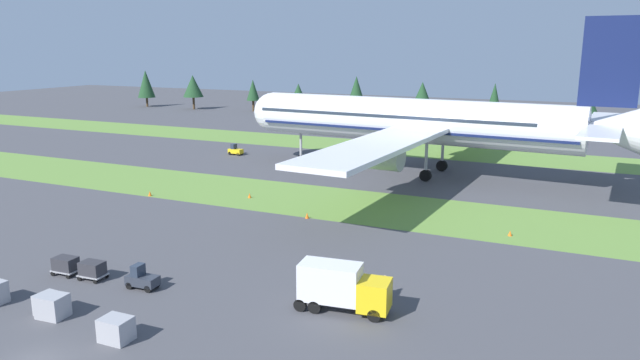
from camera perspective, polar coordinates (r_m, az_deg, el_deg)
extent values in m
cube|color=olive|center=(73.83, 0.09, -2.07)|extent=(320.00, 14.73, 0.01)
cube|color=olive|center=(112.03, 8.93, 2.96)|extent=(320.00, 14.73, 0.01)
cylinder|color=white|center=(89.63, 8.82, 5.77)|extent=(49.58, 9.95, 6.67)
sphere|color=white|center=(100.54, -4.58, 6.64)|extent=(6.54, 6.54, 6.54)
cone|color=white|center=(84.52, 26.39, 4.49)|extent=(8.81, 6.88, 6.34)
cube|color=#141E4C|center=(89.78, 8.80, 5.03)|extent=(48.39, 10.00, 0.36)
cube|color=#283342|center=(90.58, 7.04, 6.43)|extent=(43.59, 9.61, 0.44)
cube|color=white|center=(70.33, 5.62, 3.36)|extent=(10.00, 33.48, 0.60)
cylinder|color=#A3A3A8|center=(75.66, 6.23, 2.34)|extent=(5.04, 3.98, 3.67)
cube|color=white|center=(107.71, 13.93, 6.37)|extent=(10.00, 33.48, 0.60)
cylinder|color=#A3A3A8|center=(103.53, 12.53, 4.97)|extent=(5.04, 3.98, 3.67)
cube|color=white|center=(76.54, 25.70, 4.19)|extent=(5.17, 12.28, 0.42)
cube|color=white|center=(92.43, 26.27, 5.43)|extent=(5.17, 12.28, 0.42)
cube|color=#141E4C|center=(83.91, 26.56, 10.27)|extent=(7.06, 1.19, 11.34)
cylinder|color=#A3A3A8|center=(98.29, -1.88, 4.01)|extent=(0.44, 0.44, 6.57)
cylinder|color=black|center=(98.85, -1.87, 2.13)|extent=(1.23, 0.50, 1.20)
cylinder|color=#A3A3A8|center=(85.24, 10.35, 2.51)|extent=(0.44, 0.44, 6.32)
cylinder|color=black|center=(85.85, 10.26, 0.44)|extent=(1.74, 0.71, 1.70)
cylinder|color=#A3A3A8|center=(92.77, 11.90, 3.28)|extent=(0.44, 0.44, 6.32)
cylinder|color=black|center=(93.34, 11.81, 1.37)|extent=(1.74, 0.71, 1.70)
cube|color=#2D333D|center=(49.89, -16.93, -9.35)|extent=(2.67, 1.44, 0.77)
cube|color=#283342|center=(49.82, -17.35, -8.38)|extent=(0.76, 1.13, 0.90)
cylinder|color=black|center=(49.90, -15.68, -9.74)|extent=(0.61, 0.23, 0.60)
cylinder|color=black|center=(49.11, -16.46, -10.17)|extent=(0.61, 0.23, 0.60)
cylinder|color=black|center=(50.97, -17.34, -9.36)|extent=(0.61, 0.23, 0.60)
cylinder|color=black|center=(50.19, -18.13, -9.78)|extent=(0.61, 0.23, 0.60)
cube|color=#A3A3A8|center=(53.16, -21.29, -8.62)|extent=(2.28, 1.62, 0.10)
cube|color=#2D2D33|center=(52.95, -21.34, -8.01)|extent=(2.00, 1.42, 1.10)
cylinder|color=black|center=(53.17, -20.10, -8.75)|extent=(0.41, 0.14, 0.40)
cylinder|color=black|center=(52.23, -21.10, -9.23)|extent=(0.41, 0.14, 0.40)
cylinder|color=black|center=(54.24, -21.44, -8.43)|extent=(0.41, 0.14, 0.40)
cylinder|color=black|center=(53.32, -22.45, -8.89)|extent=(0.41, 0.14, 0.40)
cube|color=#A3A3A8|center=(55.09, -23.54, -8.06)|extent=(2.28, 1.62, 0.10)
cube|color=#2D2D33|center=(54.89, -23.59, -7.48)|extent=(2.00, 1.42, 1.10)
cylinder|color=black|center=(55.05, -22.39, -8.20)|extent=(0.41, 0.14, 0.40)
cylinder|color=black|center=(54.15, -23.40, -8.64)|extent=(0.41, 0.14, 0.40)
cylinder|color=black|center=(56.18, -23.63, -7.89)|extent=(0.41, 0.14, 0.40)
cylinder|color=black|center=(55.29, -24.64, -8.32)|extent=(0.41, 0.14, 0.40)
cube|color=yellow|center=(43.14, 5.35, -11.13)|extent=(2.45, 2.54, 2.20)
cube|color=#283342|center=(42.77, 6.77, -10.74)|extent=(0.32, 2.07, 0.97)
cube|color=silver|center=(43.68, 1.01, -9.90)|extent=(4.73, 2.80, 2.80)
cylinder|color=black|center=(44.45, 5.89, -11.95)|extent=(0.99, 0.41, 0.96)
cylinder|color=black|center=(42.68, 5.31, -13.03)|extent=(0.99, 0.41, 0.96)
cylinder|color=black|center=(45.48, 0.27, -11.27)|extent=(0.99, 0.41, 0.96)
cylinder|color=black|center=(43.75, -0.54, -12.29)|extent=(0.99, 0.41, 0.96)
cylinder|color=black|center=(45.80, -1.09, -11.09)|extent=(0.99, 0.41, 0.96)
cylinder|color=black|center=(44.09, -1.96, -12.10)|extent=(0.99, 0.41, 0.96)
cube|color=yellow|center=(106.25, -8.23, 2.81)|extent=(2.68, 1.47, 0.77)
cube|color=#283342|center=(106.34, -8.42, 3.27)|extent=(0.77, 1.14, 0.90)
cylinder|color=black|center=(106.22, -7.65, 2.62)|extent=(0.61, 0.24, 0.60)
cylinder|color=black|center=(105.35, -8.00, 2.52)|extent=(0.61, 0.24, 0.60)
cylinder|color=black|center=(107.28, -8.44, 2.69)|extent=(0.61, 0.24, 0.60)
cylinder|color=black|center=(106.42, -8.80, 2.60)|extent=(0.61, 0.24, 0.60)
cylinder|color=black|center=(44.82, 3.58, -11.76)|extent=(0.18, 0.18, 0.85)
cylinder|color=black|center=(44.63, 3.66, -11.87)|extent=(0.18, 0.18, 0.85)
cylinder|color=orange|center=(44.42, 3.63, -10.95)|extent=(0.36, 0.36, 0.62)
sphere|color=tan|center=(44.24, 3.64, -10.41)|extent=(0.24, 0.24, 0.24)
cylinder|color=orange|center=(44.64, 3.54, -10.87)|extent=(0.10, 0.10, 0.58)
cylinder|color=orange|center=(44.23, 3.72, -11.11)|extent=(0.10, 0.10, 0.58)
cylinder|color=black|center=(46.86, 6.42, -10.67)|extent=(0.18, 0.18, 0.85)
cylinder|color=black|center=(46.71, 6.24, -10.75)|extent=(0.18, 0.18, 0.85)
cylinder|color=orange|center=(46.50, 6.35, -9.88)|extent=(0.36, 0.36, 0.62)
sphere|color=tan|center=(46.32, 6.37, -9.36)|extent=(0.24, 0.24, 0.24)
cylinder|color=orange|center=(46.67, 6.54, -9.84)|extent=(0.10, 0.10, 0.58)
cylinder|color=orange|center=(46.35, 6.17, -10.00)|extent=(0.10, 0.10, 0.58)
cube|color=#A3A3A8|center=(47.67, -24.82, -10.98)|extent=(2.06, 1.67, 1.54)
cube|color=#A3A3A8|center=(47.16, -24.66, -11.12)|extent=(2.12, 1.75, 1.69)
cube|color=#A3A3A8|center=(42.16, -19.28, -13.60)|extent=(2.03, 1.64, 1.62)
cone|color=orange|center=(63.59, 18.06, -4.96)|extent=(0.44, 0.44, 0.56)
cone|color=orange|center=(75.88, -6.89, -1.51)|extent=(0.44, 0.44, 0.63)
cone|color=orange|center=(66.47, -1.27, -3.48)|extent=(0.44, 0.44, 0.68)
cone|color=orange|center=(79.48, -16.28, -1.26)|extent=(0.44, 0.44, 0.69)
cylinder|color=#4C3823|center=(198.17, -16.53, 7.31)|extent=(0.70, 0.70, 2.98)
cone|color=#1E4223|center=(197.74, -16.63, 8.99)|extent=(5.49, 5.49, 8.65)
cylinder|color=#4C3823|center=(186.28, -12.22, 7.35)|extent=(0.70, 0.70, 3.81)
cone|color=#1E4223|center=(185.87, -12.30, 8.96)|extent=(6.18, 6.18, 6.66)
cylinder|color=#4C3823|center=(177.35, -6.52, 7.20)|extent=(0.70, 0.70, 3.27)
cone|color=#1E4223|center=(176.95, -6.56, 8.73)|extent=(3.89, 3.89, 6.19)
cylinder|color=#4C3823|center=(167.56, -2.11, 6.96)|extent=(0.70, 0.70, 3.36)
cone|color=#1E4223|center=(167.16, -2.13, 8.46)|extent=(4.69, 4.69, 5.45)
cylinder|color=#4C3823|center=(163.00, 3.54, 6.72)|extent=(0.70, 0.70, 3.07)
cone|color=#1E4223|center=(162.49, 3.57, 8.68)|extent=(5.18, 5.18, 8.07)
cylinder|color=#4C3823|center=(159.45, 9.89, 6.46)|extent=(0.70, 0.70, 3.28)
cone|color=#1E4223|center=(158.98, 9.96, 8.24)|extent=(5.47, 5.47, 6.64)
cylinder|color=#4C3823|center=(151.59, 16.53, 5.72)|extent=(0.70, 0.70, 2.92)
cone|color=#1E4223|center=(151.07, 16.66, 7.66)|extent=(3.69, 3.69, 7.43)
cylinder|color=#4C3823|center=(151.02, 24.38, 5.23)|extent=(0.70, 0.70, 3.69)
cone|color=#1E4223|center=(150.55, 24.55, 7.03)|extent=(5.79, 5.79, 5.87)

